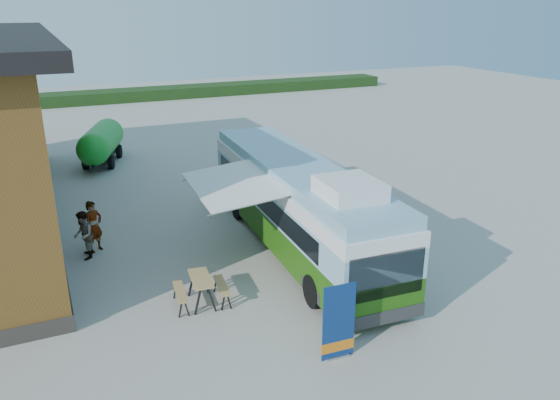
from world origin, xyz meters
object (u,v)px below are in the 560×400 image
banner (338,328)px  picnic_table (201,284)px  slurry_tanker (101,142)px  person_b (83,235)px  bus (298,202)px  person_a (94,226)px

banner → picnic_table: 4.64m
picnic_table → slurry_tanker: (-0.62, 17.06, 0.59)m
picnic_table → person_b: size_ratio=0.96×
picnic_table → slurry_tanker: slurry_tanker is taller
bus → person_b: 7.61m
picnic_table → banner: bearing=-52.9°
bus → banner: bearing=-104.1°
banner → person_b: bearing=124.0°
person_a → slurry_tanker: bearing=48.3°
banner → picnic_table: size_ratio=1.25×
bus → picnic_table: bus is taller
bus → picnic_table: bearing=-148.0°
banner → picnic_table: bearing=123.9°
bus → slurry_tanker: (-4.98, 14.66, -0.54)m
slurry_tanker → picnic_table: bearing=-68.6°
bus → banner: 6.75m
slurry_tanker → banner: bearing=-62.6°
banner → slurry_tanker: bearing=101.2°
bus → picnic_table: size_ratio=7.38×
picnic_table → person_b: (-2.83, 4.73, 0.22)m
person_a → person_b: size_ratio=1.10×
person_a → slurry_tanker: (1.79, 11.85, 0.29)m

